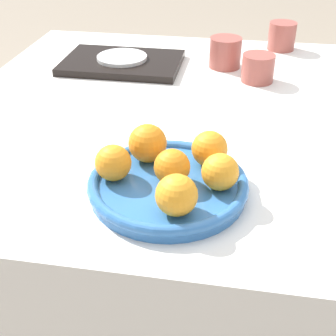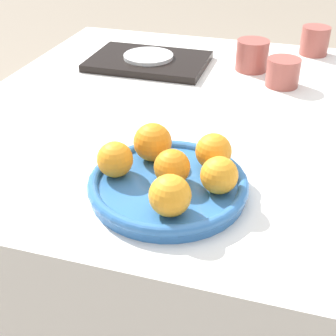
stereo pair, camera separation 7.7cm
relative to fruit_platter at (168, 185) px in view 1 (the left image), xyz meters
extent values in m
plane|color=gray|center=(0.09, 0.34, -0.73)|extent=(12.00, 12.00, 0.00)
cube|color=silver|center=(0.09, 0.34, -0.37)|extent=(1.30, 1.09, 0.72)
cylinder|color=#336BAD|center=(0.00, 0.00, -0.01)|extent=(0.26, 0.26, 0.02)
torus|color=#336BAD|center=(0.00, 0.00, 0.01)|extent=(0.27, 0.27, 0.02)
sphere|color=orange|center=(0.01, 0.00, 0.04)|extent=(0.06, 0.06, 0.06)
sphere|color=orange|center=(0.06, 0.07, 0.04)|extent=(0.06, 0.06, 0.06)
sphere|color=orange|center=(0.03, -0.08, 0.04)|extent=(0.07, 0.07, 0.07)
sphere|color=orange|center=(-0.09, 0.00, 0.04)|extent=(0.06, 0.06, 0.06)
sphere|color=orange|center=(-0.05, 0.07, 0.04)|extent=(0.07, 0.07, 0.07)
sphere|color=orange|center=(0.09, 0.00, 0.04)|extent=(0.06, 0.06, 0.06)
cube|color=black|center=(-0.23, 0.59, -0.01)|extent=(0.33, 0.22, 0.02)
cylinder|color=silver|center=(-0.23, 0.59, 0.01)|extent=(0.14, 0.14, 0.01)
cylinder|color=#9E4C42|center=(0.05, 0.63, 0.03)|extent=(0.09, 0.09, 0.08)
cylinder|color=#9E4C42|center=(0.14, 0.54, 0.02)|extent=(0.08, 0.08, 0.07)
cylinder|color=#9E4C42|center=(0.21, 0.81, 0.03)|extent=(0.08, 0.08, 0.08)
camera|label=1|loc=(0.11, -0.64, 0.45)|focal=50.00mm
camera|label=2|loc=(0.19, -0.63, 0.45)|focal=50.00mm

